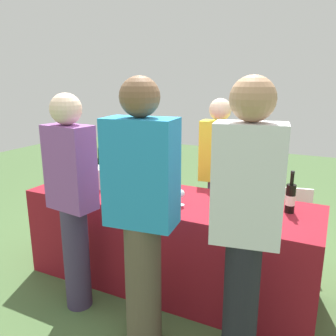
% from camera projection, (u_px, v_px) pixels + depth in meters
% --- Properties ---
extents(ground_plane, '(12.00, 12.00, 0.00)m').
position_uv_depth(ground_plane, '(168.00, 281.00, 3.02)').
color(ground_plane, '#476638').
extents(tasting_table, '(2.38, 0.75, 0.77)m').
position_uv_depth(tasting_table, '(168.00, 241.00, 2.92)').
color(tasting_table, maroon).
rests_on(tasting_table, ground_plane).
extents(wine_bottle_0, '(0.08, 0.08, 0.32)m').
position_uv_depth(wine_bottle_0, '(83.00, 169.00, 3.28)').
color(wine_bottle_0, black).
rests_on(wine_bottle_0, tasting_table).
extents(wine_bottle_1, '(0.07, 0.07, 0.32)m').
position_uv_depth(wine_bottle_1, '(100.00, 169.00, 3.26)').
color(wine_bottle_1, black).
rests_on(wine_bottle_1, tasting_table).
extents(wine_bottle_2, '(0.08, 0.08, 0.31)m').
position_uv_depth(wine_bottle_2, '(142.00, 174.00, 3.09)').
color(wine_bottle_2, black).
rests_on(wine_bottle_2, tasting_table).
extents(wine_bottle_3, '(0.07, 0.07, 0.34)m').
position_uv_depth(wine_bottle_3, '(258.00, 188.00, 2.67)').
color(wine_bottle_3, black).
rests_on(wine_bottle_3, tasting_table).
extents(wine_bottle_4, '(0.07, 0.07, 0.31)m').
position_uv_depth(wine_bottle_4, '(290.00, 198.00, 2.49)').
color(wine_bottle_4, black).
rests_on(wine_bottle_4, tasting_table).
extents(wine_glass_0, '(0.07, 0.07, 0.14)m').
position_uv_depth(wine_glass_0, '(80.00, 179.00, 3.00)').
color(wine_glass_0, silver).
rests_on(wine_glass_0, tasting_table).
extents(wine_glass_1, '(0.07, 0.07, 0.14)m').
position_uv_depth(wine_glass_1, '(160.00, 192.00, 2.67)').
color(wine_glass_1, silver).
rests_on(wine_glass_1, tasting_table).
extents(wine_glass_2, '(0.06, 0.06, 0.12)m').
position_uv_depth(wine_glass_2, '(181.00, 194.00, 2.64)').
color(wine_glass_2, silver).
rests_on(wine_glass_2, tasting_table).
extents(ice_bucket, '(0.23, 0.23, 0.18)m').
position_uv_depth(ice_bucket, '(96.00, 177.00, 3.09)').
color(ice_bucket, silver).
rests_on(ice_bucket, tasting_table).
extents(server_pouring, '(0.36, 0.23, 1.54)m').
position_uv_depth(server_pouring, '(218.00, 172.00, 3.33)').
color(server_pouring, '#3F3351').
rests_on(server_pouring, ground_plane).
extents(guest_0, '(0.37, 0.24, 1.62)m').
position_uv_depth(guest_0, '(72.00, 196.00, 2.50)').
color(guest_0, '#3F3351').
rests_on(guest_0, ground_plane).
extents(guest_1, '(0.44, 0.28, 1.73)m').
position_uv_depth(guest_1, '(142.00, 211.00, 2.09)').
color(guest_1, brown).
rests_on(guest_1, ground_plane).
extents(guest_2, '(0.39, 0.26, 1.73)m').
position_uv_depth(guest_2, '(245.00, 223.00, 1.86)').
color(guest_2, black).
rests_on(guest_2, ground_plane).
extents(menu_board, '(0.45, 0.11, 0.73)m').
position_uv_depth(menu_board, '(285.00, 223.00, 3.33)').
color(menu_board, white).
rests_on(menu_board, ground_plane).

